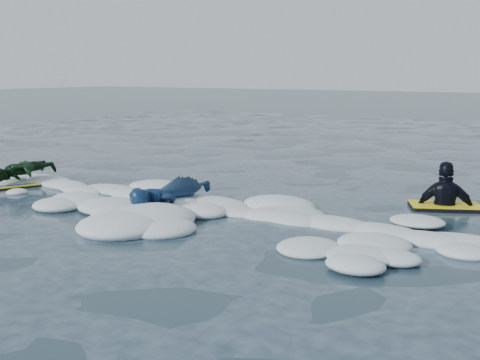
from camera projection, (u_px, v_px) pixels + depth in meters
name	position (u px, v px, depth m)	size (l,w,h in m)	color
ground	(107.00, 222.00, 8.45)	(120.00, 120.00, 0.00)	#172A38
foam_band	(156.00, 208.00, 9.31)	(12.00, 3.10, 0.30)	white
prone_woman_unit	(169.00, 194.00, 9.28)	(0.67, 1.70, 0.44)	black
prone_child_unit	(23.00, 174.00, 11.05)	(0.71, 1.27, 0.47)	black
waiting_rider_unit	(445.00, 212.00, 9.26)	(1.21, 0.99, 1.59)	black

